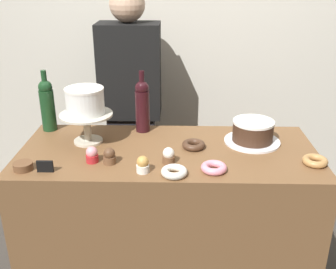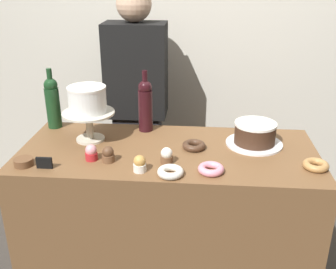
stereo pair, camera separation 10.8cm
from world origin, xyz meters
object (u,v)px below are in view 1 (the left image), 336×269
object	(u,v)px
cupcake_strawberry	(92,155)
cookie_stack	(23,166)
cake_stand_pedestal	(87,123)
donut_maple	(315,161)
white_layer_cake	(85,101)
donut_pink	(214,168)
wine_bottle_green	(47,104)
price_sign_chalkboard	(45,166)
cupcake_chocolate	(110,156)
donut_sugar	(174,172)
wine_bottle_dark_red	(142,105)
barista_figure	(132,116)
cupcake_caramel	(143,165)
donut_chocolate	(194,145)
chocolate_round_cake	(253,131)
cupcake_vanilla	(169,156)

from	to	relation	value
cupcake_strawberry	cookie_stack	world-z (taller)	cupcake_strawberry
cake_stand_pedestal	cupcake_strawberry	world-z (taller)	cake_stand_pedestal
cupcake_strawberry	donut_maple	bearing A→B (deg)	0.05
white_layer_cake	donut_pink	distance (m)	0.70
wine_bottle_green	donut_pink	world-z (taller)	wine_bottle_green
cupcake_strawberry	price_sign_chalkboard	size ratio (longest dim) A/B	1.06
cupcake_chocolate	donut_sugar	size ratio (longest dim) A/B	0.66
wine_bottle_dark_red	barista_figure	xyz separation A→B (m)	(-0.10, 0.33, -0.19)
cupcake_caramel	donut_chocolate	distance (m)	0.34
cookie_stack	donut_pink	bearing A→B (deg)	0.48
donut_chocolate	price_sign_chalkboard	size ratio (longest dim) A/B	1.60
cake_stand_pedestal	wine_bottle_green	size ratio (longest dim) A/B	0.79
white_layer_cake	price_sign_chalkboard	size ratio (longest dim) A/B	2.67
cake_stand_pedestal	price_sign_chalkboard	bearing A→B (deg)	-110.47
price_sign_chalkboard	barista_figure	distance (m)	0.85
white_layer_cake	cupcake_chocolate	bearing A→B (deg)	-57.76
wine_bottle_dark_red	cupcake_caramel	distance (m)	0.48
chocolate_round_cake	cupcake_strawberry	bearing A→B (deg)	-162.79
cupcake_chocolate	donut_pink	size ratio (longest dim) A/B	0.66
cupcake_chocolate	cookie_stack	size ratio (longest dim) A/B	0.88
wine_bottle_dark_red	donut_maple	xyz separation A→B (m)	(0.80, -0.37, -0.13)
cake_stand_pedestal	donut_chocolate	world-z (taller)	cake_stand_pedestal
cupcake_strawberry	donut_pink	world-z (taller)	cupcake_strawberry
donut_sugar	cookie_stack	bearing A→B (deg)	177.02
donut_sugar	price_sign_chalkboard	distance (m)	0.55
cake_stand_pedestal	cupcake_chocolate	bearing A→B (deg)	-57.76
donut_chocolate	price_sign_chalkboard	world-z (taller)	price_sign_chalkboard
wine_bottle_dark_red	wine_bottle_green	bearing A→B (deg)	179.70
cake_stand_pedestal	wine_bottle_green	bearing A→B (deg)	146.56
cookie_stack	price_sign_chalkboard	bearing A→B (deg)	-10.02
white_layer_cake	donut_chocolate	size ratio (longest dim) A/B	1.67
cake_stand_pedestal	barista_figure	bearing A→B (deg)	71.31
price_sign_chalkboard	chocolate_round_cake	bearing A→B (deg)	19.55
chocolate_round_cake	cupcake_caramel	world-z (taller)	chocolate_round_cake
donut_chocolate	price_sign_chalkboard	xyz separation A→B (m)	(-0.64, -0.26, 0.01)
donut_chocolate	donut_sugar	bearing A→B (deg)	-108.31
cupcake_vanilla	donut_maple	size ratio (longest dim) A/B	0.66
cupcake_chocolate	barista_figure	xyz separation A→B (m)	(0.02, 0.71, -0.08)
cupcake_strawberry	donut_sugar	world-z (taller)	cupcake_strawberry
cupcake_chocolate	donut_sugar	distance (m)	0.31
white_layer_cake	cookie_stack	size ratio (longest dim) A/B	2.23
barista_figure	cupcake_vanilla	bearing A→B (deg)	-70.75
donut_chocolate	price_sign_chalkboard	distance (m)	0.69
donut_pink	cupcake_chocolate	bearing A→B (deg)	172.29
wine_bottle_green	donut_maple	distance (m)	1.36
wine_bottle_dark_red	donut_pink	xyz separation A→B (m)	(0.34, -0.45, -0.13)
chocolate_round_cake	cupcake_caramel	bearing A→B (deg)	-148.11
donut_maple	price_sign_chalkboard	xyz separation A→B (m)	(-1.18, -0.10, 0.01)
donut_chocolate	donut_pink	bearing A→B (deg)	-71.32
donut_maple	donut_chocolate	distance (m)	0.56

